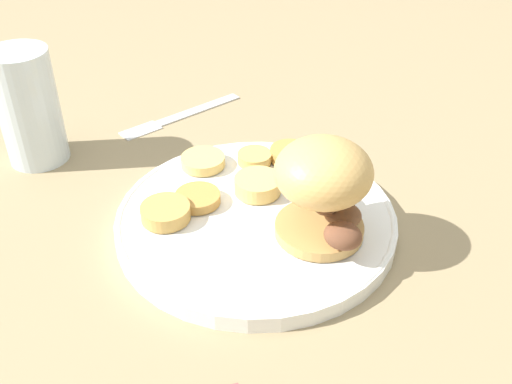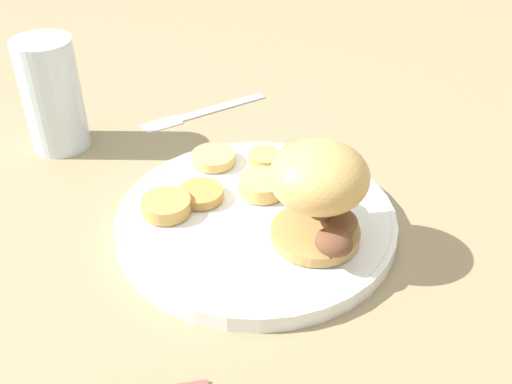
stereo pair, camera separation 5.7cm
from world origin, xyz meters
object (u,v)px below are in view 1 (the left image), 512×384
at_px(fork, 181,115).
at_px(drinking_glass, 29,107).
at_px(sandwich, 324,184).
at_px(dinner_plate, 256,219).

relative_size(fork, drinking_glass, 1.09).
distance_m(sandwich, fork, 0.31).
bearing_deg(drinking_glass, sandwich, -114.36).
xyz_separation_m(dinner_plate, drinking_glass, (0.12, 0.26, 0.06)).
height_order(dinner_plate, fork, dinner_plate).
bearing_deg(dinner_plate, drinking_glass, 65.67).
bearing_deg(sandwich, drinking_glass, 65.64).
height_order(dinner_plate, drinking_glass, drinking_glass).
distance_m(dinner_plate, fork, 0.25).
xyz_separation_m(fork, drinking_glass, (-0.11, 0.15, 0.06)).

